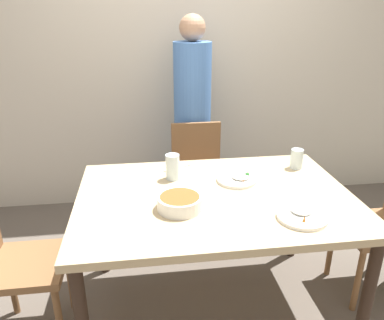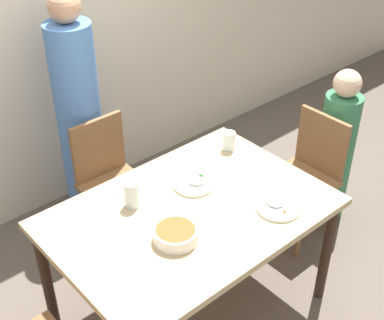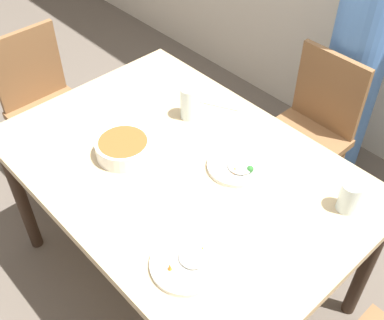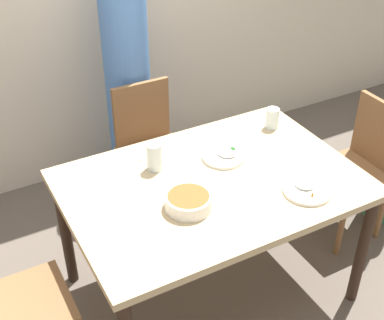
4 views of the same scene
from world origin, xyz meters
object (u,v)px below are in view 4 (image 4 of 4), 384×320
at_px(chair_child_spot, 359,165).
at_px(plate_rice_adult, 307,190).
at_px(chair_adult_spot, 151,146).
at_px(bowl_curry, 188,201).
at_px(glass_water_tall, 154,157).
at_px(person_adult, 128,86).

xyz_separation_m(chair_child_spot, plate_rice_adult, (-0.71, -0.33, 0.29)).
xyz_separation_m(chair_adult_spot, bowl_curry, (-0.24, -0.97, 0.31)).
bearing_deg(bowl_curry, chair_adult_spot, 75.99).
bearing_deg(chair_adult_spot, plate_rice_adult, -74.24).
bearing_deg(glass_water_tall, chair_child_spot, -8.87).
xyz_separation_m(person_adult, plate_rice_adult, (0.32, -1.45, 0.00)).
bearing_deg(glass_water_tall, plate_rice_adult, -43.06).
height_order(chair_adult_spot, bowl_curry, chair_adult_spot).
xyz_separation_m(person_adult, glass_water_tall, (-0.24, -0.93, 0.06)).
height_order(person_adult, glass_water_tall, person_adult).
distance_m(bowl_curry, glass_water_tall, 0.36).
bearing_deg(person_adult, glass_water_tall, -104.67).
bearing_deg(plate_rice_adult, bowl_curry, 163.43).
height_order(chair_child_spot, plate_rice_adult, chair_child_spot).
xyz_separation_m(chair_adult_spot, person_adult, (-0.00, 0.32, 0.29)).
bearing_deg(plate_rice_adult, person_adult, 102.40).
distance_m(chair_adult_spot, chair_child_spot, 1.31).
distance_m(person_adult, glass_water_tall, 0.96).
relative_size(chair_adult_spot, plate_rice_adult, 3.76).
height_order(chair_child_spot, bowl_curry, chair_child_spot).
relative_size(chair_child_spot, plate_rice_adult, 3.76).
bearing_deg(glass_water_tall, person_adult, 75.33).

